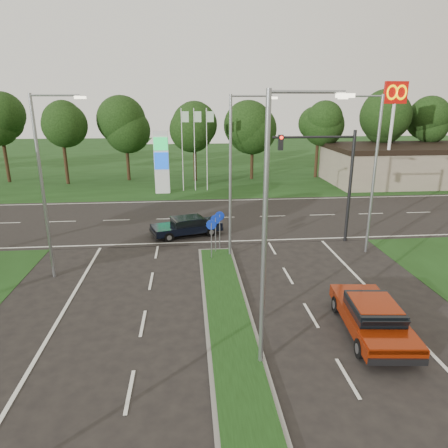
{
  "coord_description": "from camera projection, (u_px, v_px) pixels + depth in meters",
  "views": [
    {
      "loc": [
        -1.51,
        -5.53,
        8.66
      ],
      "look_at": [
        0.38,
        15.26,
        2.2
      ],
      "focal_mm": 32.0,
      "sensor_mm": 36.0,
      "label": 1
    }
  ],
  "objects": [
    {
      "name": "treeline_far",
      "position": [
        201.0,
        118.0,
        43.93
      ],
      "size": [
        6.0,
        6.0,
        9.9
      ],
      "color": "black",
      "rests_on": "ground"
    },
    {
      "name": "traffic_signal",
      "position": [
        331.0,
        169.0,
        24.32
      ],
      "size": [
        5.1,
        0.42,
        7.0
      ],
      "color": "black",
      "rests_on": "ground"
    },
    {
      "name": "median_signs",
      "position": [
        216.0,
        226.0,
        23.05
      ],
      "size": [
        1.16,
        1.76,
        2.38
      ],
      "color": "gray",
      "rests_on": "ground"
    },
    {
      "name": "streetlight_median_near",
      "position": [
        271.0,
        223.0,
        12.24
      ],
      "size": [
        2.53,
        0.22,
        9.0
      ],
      "color": "gray",
      "rests_on": "ground"
    },
    {
      "name": "navy_sedan",
      "position": [
        187.0,
        226.0,
        26.64
      ],
      "size": [
        4.85,
        3.11,
        1.24
      ],
      "rotation": [
        0.0,
        0.0,
        1.88
      ],
      "color": "black",
      "rests_on": "ground"
    },
    {
      "name": "streetlight_right_far",
      "position": [
        372.0,
        167.0,
        22.43
      ],
      "size": [
        2.53,
        0.22,
        9.0
      ],
      "rotation": [
        0.0,
        0.0,
        3.14
      ],
      "color": "gray",
      "rests_on": "ground"
    },
    {
      "name": "streetlight_left_far",
      "position": [
        46.0,
        179.0,
        19.05
      ],
      "size": [
        2.53,
        0.22,
        9.0
      ],
      "color": "gray",
      "rests_on": "ground"
    },
    {
      "name": "commercial_building",
      "position": [
        404.0,
        165.0,
        43.51
      ],
      "size": [
        16.0,
        9.0,
        4.0
      ],
      "primitive_type": "cube",
      "color": "gray",
      "rests_on": "ground"
    },
    {
      "name": "gas_pylon",
      "position": [
        164.0,
        161.0,
        38.12
      ],
      "size": [
        5.8,
        1.26,
        8.0
      ],
      "color": "silver",
      "rests_on": "ground"
    },
    {
      "name": "median_kerb",
      "position": [
        246.0,
        406.0,
        11.74
      ],
      "size": [
        2.0,
        26.0,
        0.12
      ],
      "primitive_type": "cube",
      "color": "slate",
      "rests_on": "ground"
    },
    {
      "name": "streetlight_median_far",
      "position": [
        234.0,
        169.0,
        21.76
      ],
      "size": [
        2.53,
        0.22,
        9.0
      ],
      "color": "gray",
      "rests_on": "ground"
    },
    {
      "name": "mcdonalds_sign",
      "position": [
        394.0,
        108.0,
        37.57
      ],
      "size": [
        2.2,
        0.47,
        10.4
      ],
      "color": "silver",
      "rests_on": "ground"
    },
    {
      "name": "verge_far",
      "position": [
        198.0,
        161.0,
        60.28
      ],
      "size": [
        160.0,
        50.0,
        0.02
      ],
      "primitive_type": "cube",
      "color": "#173411",
      "rests_on": "ground"
    },
    {
      "name": "red_sedan",
      "position": [
        372.0,
        316.0,
        15.35
      ],
      "size": [
        2.49,
        5.12,
        1.36
      ],
      "rotation": [
        0.0,
        0.0,
        -0.1
      ],
      "color": "maroon",
      "rests_on": "ground"
    },
    {
      "name": "cross_road",
      "position": [
        209.0,
        218.0,
        30.78
      ],
      "size": [
        160.0,
        12.0,
        0.02
      ],
      "primitive_type": "cube",
      "color": "black",
      "rests_on": "ground"
    }
  ]
}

